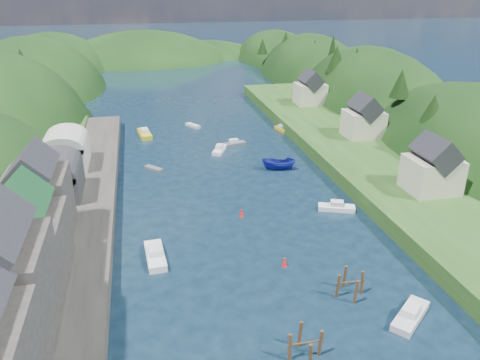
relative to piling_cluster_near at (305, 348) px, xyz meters
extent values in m
plane|color=black|center=(0.98, 53.03, -1.11)|extent=(600.00, 600.00, 0.00)
ellipsoid|color=black|center=(-44.02, 78.03, -10.21)|extent=(44.00, 75.56, 52.00)
ellipsoid|color=black|center=(-44.02, 121.03, -9.54)|extent=(44.00, 75.56, 48.19)
ellipsoid|color=black|center=(-44.02, 163.03, -7.93)|extent=(44.00, 75.56, 39.00)
ellipsoid|color=black|center=(45.98, 35.03, -8.89)|extent=(36.00, 75.56, 44.49)
ellipsoid|color=black|center=(45.98, 78.03, -9.51)|extent=(36.00, 75.56, 48.00)
ellipsoid|color=black|center=(45.98, 121.03, -8.89)|extent=(36.00, 75.56, 44.49)
ellipsoid|color=black|center=(45.98, 163.03, -7.41)|extent=(36.00, 75.56, 36.00)
ellipsoid|color=black|center=(-9.02, 173.03, -11.11)|extent=(80.00, 60.00, 44.00)
ellipsoid|color=black|center=(18.98, 183.03, -13.11)|extent=(70.00, 56.00, 36.00)
cone|color=black|center=(-40.82, 80.31, 12.40)|extent=(4.34, 4.34, 7.81)
cone|color=black|center=(-36.06, 87.78, 7.66)|extent=(5.28, 5.28, 5.86)
cone|color=black|center=(-40.24, 98.15, 11.02)|extent=(4.77, 4.77, 6.18)
cone|color=black|center=(-34.98, 104.83, 7.58)|extent=(4.07, 4.07, 5.39)
cone|color=black|center=(-38.19, 120.80, 9.14)|extent=(4.56, 4.56, 9.08)
cone|color=black|center=(-41.54, 130.32, 7.12)|extent=(4.75, 4.75, 5.80)
cone|color=black|center=(-38.65, 138.74, 7.69)|extent=(4.27, 4.27, 6.88)
cone|color=black|center=(36.49, 39.20, 8.72)|extent=(5.29, 5.29, 6.40)
cone|color=black|center=(37.60, 52.12, 11.15)|extent=(4.07, 4.07, 5.54)
cone|color=black|center=(43.02, 64.11, 6.73)|extent=(3.40, 3.40, 5.13)
cone|color=black|center=(41.05, 79.22, 10.21)|extent=(4.94, 4.94, 8.56)
cone|color=black|center=(36.84, 81.65, 11.36)|extent=(5.25, 5.25, 6.83)
cone|color=black|center=(41.46, 95.29, 11.71)|extent=(3.36, 3.36, 8.71)
cone|color=black|center=(42.27, 110.94, 9.36)|extent=(4.57, 4.57, 6.62)
cone|color=black|center=(41.30, 124.18, 8.16)|extent=(3.59, 3.59, 6.66)
cone|color=black|center=(39.02, 130.61, 10.40)|extent=(4.14, 4.14, 5.84)
cone|color=black|center=(33.42, 140.48, 7.35)|extent=(3.83, 3.83, 5.62)
cube|color=#2D2B28|center=(-23.02, 23.03, -0.11)|extent=(12.00, 110.00, 2.00)
cube|color=#234719|center=(-30.02, 23.03, 0.14)|extent=(12.00, 110.00, 2.50)
cube|color=#2D2B28|center=(-25.02, 6.03, 5.39)|extent=(8.00, 9.00, 9.00)
cube|color=#2D2B28|center=(-25.02, 15.03, 4.39)|extent=(8.00, 9.00, 7.00)
cube|color=#1E592D|center=(-25.02, 15.03, 8.85)|extent=(5.88, 9.36, 5.88)
cube|color=#2D2B28|center=(-25.02, 24.03, 4.89)|extent=(7.00, 8.00, 8.00)
cube|color=black|center=(-25.02, 24.03, 9.73)|extent=(5.15, 8.32, 5.15)
cube|color=#2D2D30|center=(-25.02, 36.03, 2.89)|extent=(7.00, 9.00, 4.00)
cylinder|color=#2D2D30|center=(-25.02, 36.03, 4.89)|extent=(7.00, 9.00, 7.00)
cube|color=#B2B2A8|center=(-25.02, 48.03, 2.89)|extent=(7.00, 9.00, 4.00)
cylinder|color=#B2B2A8|center=(-25.02, 48.03, 4.89)|extent=(7.00, 9.00, 7.00)
cube|color=#234719|center=(25.98, 43.03, 0.09)|extent=(16.00, 120.00, 2.40)
cube|color=beige|center=(27.98, 25.03, 3.79)|extent=(7.00, 6.00, 5.00)
cube|color=black|center=(27.98, 25.03, 7.13)|extent=(5.15, 6.24, 5.15)
cube|color=beige|center=(29.98, 51.03, 3.79)|extent=(7.00, 6.00, 5.00)
cube|color=black|center=(29.98, 51.03, 7.13)|extent=(5.15, 6.24, 5.15)
cube|color=beige|center=(28.98, 78.03, 3.79)|extent=(7.00, 6.00, 5.00)
cube|color=black|center=(28.98, 78.03, 7.13)|extent=(5.15, 6.24, 5.15)
cylinder|color=#382314|center=(1.40, 0.00, -0.03)|extent=(0.32, 0.32, 3.35)
cylinder|color=#382314|center=(0.00, 1.40, -0.03)|extent=(0.32, 0.32, 3.35)
cylinder|color=#382314|center=(-1.40, 0.00, -0.03)|extent=(0.32, 0.32, 3.35)
cylinder|color=#382314|center=(0.00, -1.40, -0.03)|extent=(0.32, 0.32, 3.35)
cylinder|color=#382314|center=(0.00, 0.00, 0.54)|extent=(3.37, 0.16, 0.16)
cylinder|color=#382314|center=(9.03, 7.47, -0.05)|extent=(0.32, 0.32, 3.31)
cylinder|color=#382314|center=(7.64, 8.86, -0.05)|extent=(0.32, 0.32, 3.31)
cylinder|color=#382314|center=(6.25, 7.47, -0.05)|extent=(0.32, 0.32, 3.31)
cylinder|color=#382314|center=(7.64, 6.07, -0.05)|extent=(0.32, 0.32, 3.31)
cylinder|color=#382314|center=(7.64, 7.47, 0.52)|extent=(3.34, 0.16, 0.16)
cone|color=red|center=(2.61, 14.21, -0.66)|extent=(0.70, 0.70, 0.90)
sphere|color=red|center=(2.61, 14.21, -0.16)|extent=(0.30, 0.30, 0.30)
cone|color=red|center=(0.41, 27.45, -0.66)|extent=(0.70, 0.70, 0.90)
sphere|color=red|center=(0.41, 27.45, -0.16)|extent=(0.30, 0.30, 0.30)
cube|color=white|center=(-12.03, 18.89, -0.71)|extent=(2.46, 6.42, 0.88)
cube|color=silver|center=(-12.03, 18.89, 0.13)|extent=(1.59, 2.29, 0.70)
cube|color=white|center=(14.30, 26.37, -0.78)|extent=(5.47, 3.41, 0.73)
cube|color=silver|center=(14.30, 26.37, -0.03)|extent=(2.12, 1.76, 0.70)
cube|color=silver|center=(-0.89, 72.63, -0.86)|extent=(3.19, 4.11, 0.56)
cube|color=#545760|center=(5.51, 57.51, -0.80)|extent=(5.19, 2.81, 0.69)
cube|color=silver|center=(5.51, 57.51, -0.07)|extent=(1.96, 1.54, 0.70)
cube|color=gold|center=(-11.79, 67.95, -0.69)|extent=(3.10, 6.81, 0.92)
cube|color=silver|center=(-11.79, 67.95, 0.16)|extent=(1.83, 2.49, 0.70)
cube|color=#53585F|center=(-10.90, 47.84, -0.88)|extent=(3.34, 3.45, 0.51)
cube|color=silver|center=(11.86, 2.60, -0.74)|extent=(5.68, 5.19, 0.81)
cube|color=silver|center=(11.86, 2.60, 0.05)|extent=(2.42, 2.33, 0.70)
cube|color=white|center=(2.07, 54.63, -0.78)|extent=(3.70, 5.37, 0.72)
cube|color=silver|center=(2.07, 54.63, -0.04)|extent=(1.83, 2.13, 0.70)
cube|color=gold|center=(17.98, 65.14, -0.82)|extent=(2.43, 4.83, 0.65)
cube|color=silver|center=(17.98, 65.14, -0.11)|extent=(1.37, 1.80, 0.70)
imported|color=#1B2499|center=(10.52, 43.15, -0.13)|extent=(6.13, 3.15, 2.26)
camera|label=1|loc=(-12.38, -29.83, 29.60)|focal=35.00mm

